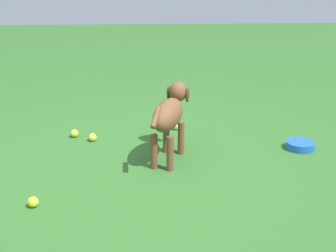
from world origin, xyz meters
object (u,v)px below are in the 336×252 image
object	(u,v)px
tennis_ball_3	(176,126)
tennis_ball_0	(74,133)
dog	(170,114)
water_bowl	(300,145)
tennis_ball_1	(93,137)
tennis_ball_2	(33,202)

from	to	relation	value
tennis_ball_3	tennis_ball_0	bearing A→B (deg)	-170.53
dog	tennis_ball_3	bearing A→B (deg)	10.78
tennis_ball_0	water_bowl	bearing A→B (deg)	-10.27
water_bowl	tennis_ball_3	bearing A→B (deg)	153.70
dog	water_bowl	world-z (taller)	dog
tennis_ball_1	water_bowl	xyz separation A→B (m)	(1.64, -0.23, -0.00)
water_bowl	tennis_ball_2	bearing A→B (deg)	-156.47
dog	tennis_ball_1	distance (m)	0.78
tennis_ball_0	tennis_ball_3	world-z (taller)	same
dog	tennis_ball_3	distance (m)	0.69
tennis_ball_3	water_bowl	distance (m)	1.06
dog	tennis_ball_3	world-z (taller)	dog
tennis_ball_3	tennis_ball_1	bearing A→B (deg)	-161.04
tennis_ball_3	tennis_ball_2	bearing A→B (deg)	-126.13
dog	tennis_ball_0	bearing A→B (deg)	77.56
dog	tennis_ball_2	world-z (taller)	dog
tennis_ball_0	water_bowl	distance (m)	1.83
tennis_ball_0	water_bowl	world-z (taller)	tennis_ball_0
water_bowl	tennis_ball_1	bearing A→B (deg)	172.01
tennis_ball_0	tennis_ball_1	xyz separation A→B (m)	(0.16, -0.10, 0.00)
tennis_ball_1	tennis_ball_2	world-z (taller)	same
tennis_ball_2	water_bowl	xyz separation A→B (m)	(1.89, 0.82, -0.00)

